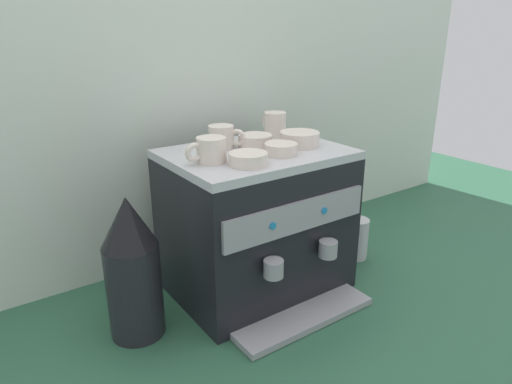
{
  "coord_description": "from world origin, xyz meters",
  "views": [
    {
      "loc": [
        -0.78,
        -1.11,
        0.82
      ],
      "look_at": [
        0.0,
        0.0,
        0.33
      ],
      "focal_mm": 32.14,
      "sensor_mm": 36.0,
      "label": 1
    }
  ],
  "objects_px": {
    "ceramic_cup_0": "(210,150)",
    "ceramic_bowl_3": "(281,149)",
    "ceramic_cup_1": "(274,124)",
    "ceramic_bowl_2": "(248,159)",
    "espresso_machine": "(257,222)",
    "ceramic_bowl_0": "(255,141)",
    "ceramic_bowl_1": "(300,139)",
    "ceramic_cup_2": "(223,137)",
    "milk_pitcher": "(356,238)",
    "coffee_grinder": "(132,268)"
  },
  "relations": [
    {
      "from": "ceramic_cup_2",
      "to": "milk_pitcher",
      "type": "xyz_separation_m",
      "value": [
        0.49,
        -0.13,
        -0.43
      ]
    },
    {
      "from": "ceramic_bowl_2",
      "to": "ceramic_bowl_3",
      "type": "bearing_deg",
      "value": 12.85
    },
    {
      "from": "ceramic_cup_0",
      "to": "espresso_machine",
      "type": "bearing_deg",
      "value": 8.98
    },
    {
      "from": "ceramic_bowl_2",
      "to": "ceramic_cup_2",
      "type": "bearing_deg",
      "value": 79.48
    },
    {
      "from": "ceramic_cup_1",
      "to": "ceramic_bowl_3",
      "type": "xyz_separation_m",
      "value": [
        -0.13,
        -0.2,
        -0.02
      ]
    },
    {
      "from": "espresso_machine",
      "to": "coffee_grinder",
      "type": "distance_m",
      "value": 0.42
    },
    {
      "from": "ceramic_bowl_3",
      "to": "ceramic_cup_2",
      "type": "bearing_deg",
      "value": 122.06
    },
    {
      "from": "coffee_grinder",
      "to": "milk_pitcher",
      "type": "relative_size",
      "value": 2.7
    },
    {
      "from": "ceramic_bowl_3",
      "to": "milk_pitcher",
      "type": "xyz_separation_m",
      "value": [
        0.39,
        0.03,
        -0.41
      ]
    },
    {
      "from": "ceramic_cup_2",
      "to": "ceramic_bowl_0",
      "type": "distance_m",
      "value": 0.1
    },
    {
      "from": "ceramic_bowl_1",
      "to": "milk_pitcher",
      "type": "height_order",
      "value": "ceramic_bowl_1"
    },
    {
      "from": "ceramic_cup_0",
      "to": "coffee_grinder",
      "type": "height_order",
      "value": "ceramic_cup_0"
    },
    {
      "from": "ceramic_cup_1",
      "to": "coffee_grinder",
      "type": "distance_m",
      "value": 0.67
    },
    {
      "from": "ceramic_cup_0",
      "to": "ceramic_bowl_0",
      "type": "bearing_deg",
      "value": 18.77
    },
    {
      "from": "espresso_machine",
      "to": "milk_pitcher",
      "type": "height_order",
      "value": "espresso_machine"
    },
    {
      "from": "ceramic_bowl_1",
      "to": "ceramic_cup_1",
      "type": "bearing_deg",
      "value": 83.83
    },
    {
      "from": "ceramic_cup_1",
      "to": "ceramic_bowl_2",
      "type": "relative_size",
      "value": 1.1
    },
    {
      "from": "espresso_machine",
      "to": "coffee_grinder",
      "type": "height_order",
      "value": "espresso_machine"
    },
    {
      "from": "ceramic_cup_1",
      "to": "ceramic_bowl_1",
      "type": "height_order",
      "value": "ceramic_cup_1"
    },
    {
      "from": "ceramic_bowl_2",
      "to": "milk_pitcher",
      "type": "xyz_separation_m",
      "value": [
        0.52,
        0.06,
        -0.41
      ]
    },
    {
      "from": "espresso_machine",
      "to": "ceramic_cup_0",
      "type": "distance_m",
      "value": 0.33
    },
    {
      "from": "ceramic_cup_1",
      "to": "espresso_machine",
      "type": "bearing_deg",
      "value": -141.88
    },
    {
      "from": "ceramic_cup_1",
      "to": "ceramic_bowl_2",
      "type": "bearing_deg",
      "value": -138.66
    },
    {
      "from": "ceramic_cup_0",
      "to": "ceramic_cup_2",
      "type": "bearing_deg",
      "value": 46.07
    },
    {
      "from": "ceramic_bowl_0",
      "to": "ceramic_bowl_3",
      "type": "xyz_separation_m",
      "value": [
        0.01,
        -0.12,
        -0.0
      ]
    },
    {
      "from": "espresso_machine",
      "to": "ceramic_bowl_0",
      "type": "relative_size",
      "value": 5.07
    },
    {
      "from": "ceramic_bowl_0",
      "to": "ceramic_bowl_1",
      "type": "distance_m",
      "value": 0.14
    },
    {
      "from": "ceramic_cup_0",
      "to": "coffee_grinder",
      "type": "bearing_deg",
      "value": 176.07
    },
    {
      "from": "espresso_machine",
      "to": "ceramic_bowl_0",
      "type": "height_order",
      "value": "ceramic_bowl_0"
    },
    {
      "from": "milk_pitcher",
      "to": "ceramic_bowl_0",
      "type": "bearing_deg",
      "value": 167.35
    },
    {
      "from": "espresso_machine",
      "to": "ceramic_cup_1",
      "type": "height_order",
      "value": "ceramic_cup_1"
    },
    {
      "from": "milk_pitcher",
      "to": "ceramic_cup_1",
      "type": "bearing_deg",
      "value": 145.31
    },
    {
      "from": "ceramic_bowl_0",
      "to": "milk_pitcher",
      "type": "distance_m",
      "value": 0.58
    },
    {
      "from": "ceramic_bowl_1",
      "to": "ceramic_bowl_2",
      "type": "relative_size",
      "value": 1.15
    },
    {
      "from": "milk_pitcher",
      "to": "coffee_grinder",
      "type": "bearing_deg",
      "value": 177.42
    },
    {
      "from": "ceramic_cup_0",
      "to": "ceramic_bowl_2",
      "type": "relative_size",
      "value": 1.13
    },
    {
      "from": "espresso_machine",
      "to": "ceramic_bowl_0",
      "type": "distance_m",
      "value": 0.26
    },
    {
      "from": "ceramic_cup_0",
      "to": "ceramic_bowl_3",
      "type": "relative_size",
      "value": 1.25
    },
    {
      "from": "ceramic_cup_0",
      "to": "ceramic_bowl_3",
      "type": "height_order",
      "value": "ceramic_cup_0"
    },
    {
      "from": "ceramic_bowl_0",
      "to": "ceramic_bowl_2",
      "type": "distance_m",
      "value": 0.19
    },
    {
      "from": "ceramic_cup_1",
      "to": "ceramic_bowl_2",
      "type": "height_order",
      "value": "ceramic_cup_1"
    },
    {
      "from": "ceramic_bowl_1",
      "to": "coffee_grinder",
      "type": "height_order",
      "value": "ceramic_bowl_1"
    },
    {
      "from": "ceramic_cup_1",
      "to": "ceramic_bowl_2",
      "type": "distance_m",
      "value": 0.36
    },
    {
      "from": "ceramic_bowl_2",
      "to": "milk_pitcher",
      "type": "distance_m",
      "value": 0.67
    },
    {
      "from": "ceramic_cup_0",
      "to": "ceramic_bowl_3",
      "type": "xyz_separation_m",
      "value": [
        0.21,
        -0.05,
        -0.02
      ]
    },
    {
      "from": "ceramic_cup_0",
      "to": "milk_pitcher",
      "type": "bearing_deg",
      "value": -2.03
    },
    {
      "from": "ceramic_cup_0",
      "to": "coffee_grinder",
      "type": "xyz_separation_m",
      "value": [
        -0.24,
        0.02,
        -0.3
      ]
    },
    {
      "from": "ceramic_cup_2",
      "to": "ceramic_bowl_3",
      "type": "bearing_deg",
      "value": -57.94
    },
    {
      "from": "ceramic_bowl_2",
      "to": "ceramic_bowl_1",
      "type": "bearing_deg",
      "value": 18.01
    },
    {
      "from": "ceramic_bowl_0",
      "to": "ceramic_cup_1",
      "type": "bearing_deg",
      "value": 32.02
    }
  ]
}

